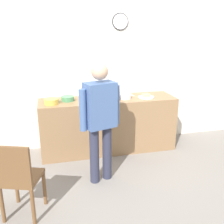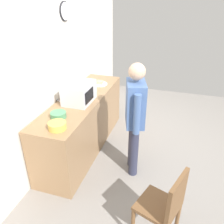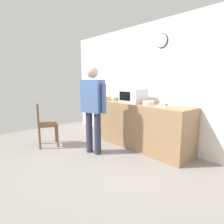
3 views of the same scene
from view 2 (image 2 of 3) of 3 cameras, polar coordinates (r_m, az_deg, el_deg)
ground_plane at (r=3.99m, az=10.11°, el=-10.96°), size 6.00×6.00×0.00m
back_wall at (r=3.82m, az=-12.84°, el=9.27°), size 5.40×0.13×2.60m
kitchen_counter at (r=3.97m, az=-7.06°, el=-2.78°), size 2.31×0.62×0.94m
microwave at (r=3.57m, az=-8.04°, el=4.69°), size 0.50×0.39×0.30m
sandwich_plate at (r=4.28m, az=-2.99°, el=6.98°), size 0.27×0.27×0.06m
salad_bowl at (r=2.96m, az=-13.21°, el=-3.28°), size 0.22×0.22×0.09m
cereal_bowl at (r=3.96m, az=-5.33°, el=5.42°), size 0.22×0.22×0.07m
mixing_bowl at (r=3.22m, az=-12.97°, el=-0.67°), size 0.21×0.21×0.07m
fork_utensil at (r=4.20m, az=-6.99°, el=6.15°), size 0.10×0.16×0.01m
spoon_utensil at (r=3.69m, az=-12.61°, el=2.56°), size 0.09×0.16×0.01m
person_standing at (r=3.19m, az=5.61°, el=-0.30°), size 0.57×0.35×1.67m
wooden_chair at (r=2.61m, az=12.73°, el=-21.38°), size 0.51×0.51×0.94m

